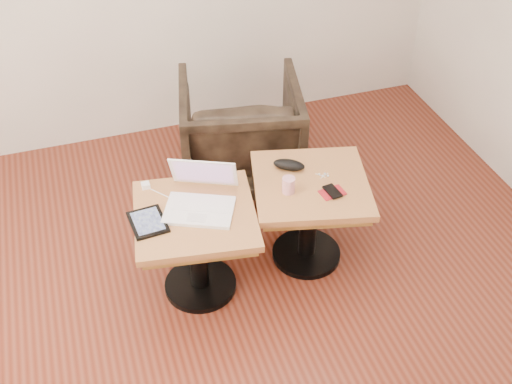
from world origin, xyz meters
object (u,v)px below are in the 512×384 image
object	(u,v)px
striped_cup	(289,185)
side_table_right	(310,202)
side_table_left	(196,232)
armchair	(241,132)
laptop	(201,198)

from	to	relation	value
striped_cup	side_table_right	bearing A→B (deg)	14.80
side_table_left	striped_cup	bearing A→B (deg)	9.17
side_table_right	armchair	bearing A→B (deg)	112.81
side_table_right	side_table_left	bearing A→B (deg)	-162.32
laptop	armchair	distance (m)	1.01
striped_cup	armchair	bearing A→B (deg)	89.57
armchair	laptop	bearing A→B (deg)	73.64
side_table_right	striped_cup	bearing A→B (deg)	-151.60
side_table_left	striped_cup	world-z (taller)	striped_cup
striped_cup	armchair	distance (m)	0.93
striped_cup	laptop	bearing A→B (deg)	175.26
laptop	striped_cup	xyz separation A→B (m)	(0.46, -0.04, -0.00)
side_table_left	striped_cup	distance (m)	0.54
side_table_left	laptop	world-z (taller)	laptop
side_table_left	laptop	bearing A→B (deg)	53.79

